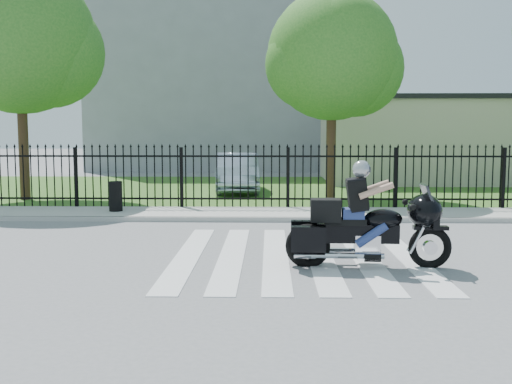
{
  "coord_description": "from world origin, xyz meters",
  "views": [
    {
      "loc": [
        -0.51,
        -10.76,
        2.3
      ],
      "look_at": [
        -0.8,
        1.64,
        1.0
      ],
      "focal_mm": 42.0,
      "sensor_mm": 36.0,
      "label": 1
    }
  ],
  "objects": [
    {
      "name": "parked_car",
      "position": [
        -1.7,
        11.04,
        0.73
      ],
      "size": [
        1.78,
        4.38,
        1.41
      ],
      "primitive_type": "imported",
      "rotation": [
        0.0,
        0.0,
        0.07
      ],
      "color": "#A2B2CC",
      "rests_on": "grass_strip"
    },
    {
      "name": "sidewalk",
      "position": [
        0.0,
        5.0,
        0.06
      ],
      "size": [
        40.0,
        2.0,
        0.12
      ],
      "primitive_type": "cube",
      "color": "#ADAAA3",
      "rests_on": "ground"
    },
    {
      "name": "curb",
      "position": [
        0.0,
        4.0,
        0.06
      ],
      "size": [
        40.0,
        0.12,
        0.12
      ],
      "primitive_type": "cube",
      "color": "#ADAAA3",
      "rests_on": "ground"
    },
    {
      "name": "grass_strip",
      "position": [
        0.0,
        12.0,
        0.01
      ],
      "size": [
        40.0,
        12.0,
        0.02
      ],
      "primitive_type": "cube",
      "color": "#355C1F",
      "rests_on": "ground"
    },
    {
      "name": "iron_fence",
      "position": [
        0.0,
        6.0,
        0.9
      ],
      "size": [
        26.0,
        0.04,
        1.8
      ],
      "color": "black",
      "rests_on": "ground"
    },
    {
      "name": "tree_mid",
      "position": [
        1.5,
        9.0,
        4.67
      ],
      "size": [
        4.2,
        4.2,
        6.78
      ],
      "color": "#382316",
      "rests_on": "ground"
    },
    {
      "name": "crosswalk",
      "position": [
        0.0,
        0.0,
        0.01
      ],
      "size": [
        5.0,
        5.5,
        0.01
      ],
      "primitive_type": null,
      "color": "silver",
      "rests_on": "ground"
    },
    {
      "name": "litter_bin",
      "position": [
        -4.63,
        5.04,
        0.52
      ],
      "size": [
        0.44,
        0.44,
        0.8
      ],
      "primitive_type": "cylinder",
      "rotation": [
        0.0,
        0.0,
        -0.27
      ],
      "color": "black",
      "rests_on": "sidewalk"
    },
    {
      "name": "building_tall",
      "position": [
        -3.0,
        26.0,
        6.0
      ],
      "size": [
        15.0,
        10.0,
        12.0
      ],
      "primitive_type": "cube",
      "color": "#929499",
      "rests_on": "ground"
    },
    {
      "name": "building_low",
      "position": [
        7.0,
        16.0,
        1.75
      ],
      "size": [
        10.0,
        6.0,
        3.5
      ],
      "primitive_type": "cube",
      "color": "#BFB69F",
      "rests_on": "ground"
    },
    {
      "name": "building_low_roof",
      "position": [
        7.0,
        16.0,
        3.6
      ],
      "size": [
        10.2,
        6.2,
        0.2
      ],
      "primitive_type": "cube",
      "color": "black",
      "rests_on": "building_low"
    },
    {
      "name": "motorcycle_rider",
      "position": [
        1.06,
        -0.85,
        0.75
      ],
      "size": [
        2.77,
        0.88,
        1.83
      ],
      "rotation": [
        0.0,
        0.0,
        -0.04
      ],
      "color": "black",
      "rests_on": "ground"
    },
    {
      "name": "tree_left",
      "position": [
        -8.5,
        8.5,
        5.17
      ],
      "size": [
        4.8,
        4.8,
        7.58
      ],
      "color": "#382316",
      "rests_on": "ground"
    },
    {
      "name": "ground",
      "position": [
        0.0,
        0.0,
        0.0
      ],
      "size": [
        120.0,
        120.0,
        0.0
      ],
      "primitive_type": "plane",
      "color": "slate",
      "rests_on": "ground"
    }
  ]
}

